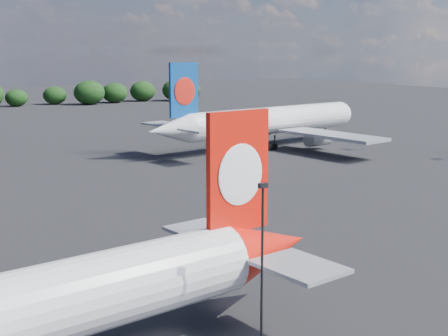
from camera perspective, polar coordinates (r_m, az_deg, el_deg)
china_southern_airliner at (r=121.30m, az=3.76°, el=4.23°), size 51.10×48.74×16.68m
apron_lamp_post at (r=37.83m, az=3.50°, el=-8.59°), size 0.55×0.30×11.01m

